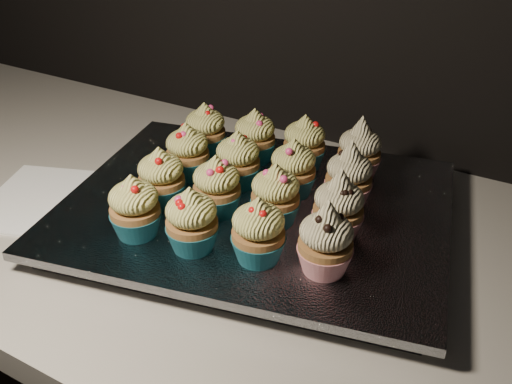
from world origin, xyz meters
TOP-DOWN VIEW (x-y plane):
  - worktop at (0.00, 1.70)m, footprint 2.44×0.64m
  - napkin at (-0.39, 1.61)m, footprint 0.23×0.23m
  - baking_tray at (-0.10, 1.71)m, footprint 0.53×0.45m
  - foil_lining at (-0.10, 1.71)m, footprint 0.58×0.49m
  - cupcake_0 at (-0.19, 1.58)m, footprint 0.06×0.06m
  - cupcake_1 at (-0.11, 1.59)m, footprint 0.06×0.06m
  - cupcake_2 at (-0.04, 1.61)m, footprint 0.06×0.06m
  - cupcake_3 at (0.04, 1.63)m, footprint 0.06×0.06m
  - cupcake_4 at (-0.21, 1.65)m, footprint 0.06×0.06m
  - cupcake_5 at (-0.13, 1.67)m, footprint 0.06×0.06m
  - cupcake_6 at (-0.06, 1.69)m, footprint 0.06×0.06m
  - cupcake_7 at (0.02, 1.70)m, footprint 0.06×0.06m
  - cupcake_8 at (-0.22, 1.73)m, footprint 0.06×0.06m
  - cupcake_9 at (-0.15, 1.74)m, footprint 0.06×0.06m
  - cupcake_10 at (-0.07, 1.76)m, footprint 0.06×0.06m
  - cupcake_11 at (0.01, 1.77)m, footprint 0.06×0.06m
  - cupcake_12 at (-0.24, 1.80)m, footprint 0.06×0.06m
  - cupcake_13 at (-0.16, 1.82)m, footprint 0.06×0.06m
  - cupcake_14 at (-0.09, 1.84)m, footprint 0.06×0.06m
  - cupcake_15 at (-0.01, 1.85)m, footprint 0.06×0.06m

SIDE VIEW (x-z plane):
  - worktop at x=0.00m, z-range 0.86..0.90m
  - napkin at x=-0.39m, z-range 0.90..0.90m
  - baking_tray at x=-0.10m, z-range 0.90..0.92m
  - foil_lining at x=-0.10m, z-range 0.92..0.93m
  - cupcake_0 at x=-0.19m, z-range 0.93..1.01m
  - cupcake_1 at x=-0.11m, z-range 0.93..1.01m
  - cupcake_2 at x=-0.04m, z-range 0.93..1.01m
  - cupcake_4 at x=-0.21m, z-range 0.93..1.01m
  - cupcake_5 at x=-0.13m, z-range 0.93..1.01m
  - cupcake_6 at x=-0.06m, z-range 0.93..1.01m
  - cupcake_8 at x=-0.22m, z-range 0.93..1.01m
  - cupcake_9 at x=-0.15m, z-range 0.93..1.01m
  - cupcake_10 at x=-0.07m, z-range 0.93..1.01m
  - cupcake_12 at x=-0.24m, z-range 0.93..1.01m
  - cupcake_13 at x=-0.16m, z-range 0.93..1.01m
  - cupcake_14 at x=-0.09m, z-range 0.93..1.01m
  - cupcake_3 at x=0.04m, z-range 0.93..1.02m
  - cupcake_7 at x=0.02m, z-range 0.93..1.02m
  - cupcake_11 at x=0.01m, z-range 0.93..1.02m
  - cupcake_15 at x=-0.01m, z-range 0.93..1.02m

